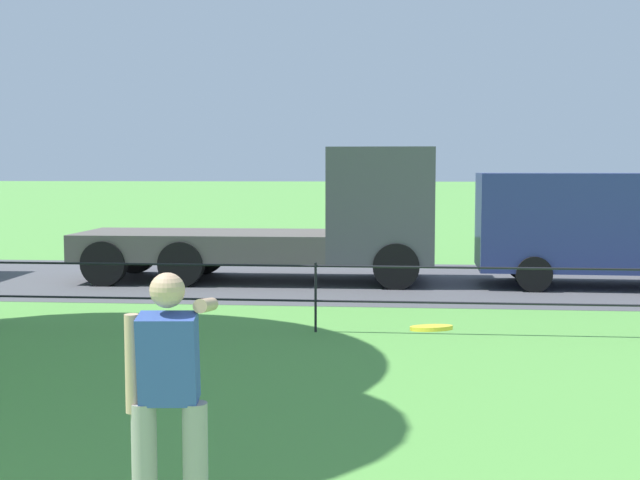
{
  "coord_description": "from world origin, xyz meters",
  "views": [
    {
      "loc": [
        1.21,
        -1.7,
        2.33
      ],
      "look_at": [
        0.39,
        6.83,
        1.61
      ],
      "focal_mm": 47.81,
      "sensor_mm": 36.0,
      "label": 1
    }
  ],
  "objects": [
    {
      "name": "street_strip",
      "position": [
        0.0,
        15.79,
        0.0
      ],
      "size": [
        80.0,
        6.57,
        0.01
      ],
      "primitive_type": "cube",
      "color": "#4C4C51",
      "rests_on": "ground"
    },
    {
      "name": "park_fence",
      "position": [
        -0.0,
        10.26,
        0.67
      ],
      "size": [
        38.45,
        0.04,
        1.0
      ],
      "color": "black",
      "rests_on": "ground"
    },
    {
      "name": "person_thrower",
      "position": [
        -0.23,
        3.41,
        0.92
      ],
      "size": [
        0.51,
        0.81,
        1.69
      ],
      "color": "gray",
      "rests_on": "ground"
    },
    {
      "name": "frisbee",
      "position": [
        1.4,
        3.63,
        1.33
      ],
      "size": [
        0.37,
        0.37,
        0.05
      ],
      "color": "yellow"
    },
    {
      "name": "flatbed_truck_right",
      "position": [
        -0.69,
        15.75,
        1.22
      ],
      "size": [
        7.33,
        2.52,
        2.75
      ],
      "color": "#4C4C51",
      "rests_on": "ground"
    },
    {
      "name": "panel_van_far_right",
      "position": [
        5.26,
        15.5,
        1.27
      ],
      "size": [
        5.05,
        2.19,
        2.24
      ],
      "color": "navy",
      "rests_on": "ground"
    }
  ]
}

